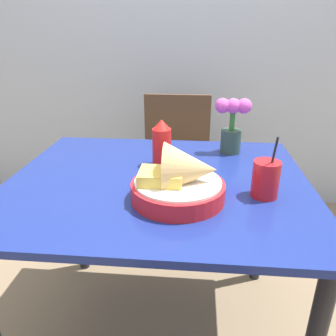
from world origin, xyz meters
name	(u,v)px	position (x,y,z in m)	size (l,w,h in m)	color
ground_plane	(160,330)	(0.00, 0.00, 0.00)	(12.00, 12.00, 0.00)	#7A664C
wall_window	(180,14)	(0.00, 1.28, 1.30)	(7.00, 0.06, 2.60)	#9EA8B7
dining_table	(158,204)	(0.00, 0.00, 0.63)	(1.04, 0.88, 0.73)	navy
chair_far_window	(176,155)	(0.01, 0.82, 0.51)	(0.40, 0.40, 0.86)	#473323
food_basket	(182,181)	(0.09, -0.14, 0.79)	(0.29, 0.29, 0.18)	red
ketchup_bottle	(162,143)	(0.00, 0.13, 0.81)	(0.07, 0.07, 0.18)	red
drink_cup	(265,180)	(0.34, -0.10, 0.78)	(0.08, 0.08, 0.20)	red
flower_vase	(232,124)	(0.27, 0.30, 0.85)	(0.15, 0.08, 0.23)	#2D4738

